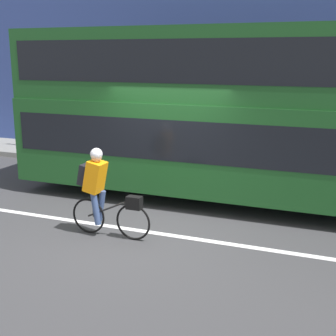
% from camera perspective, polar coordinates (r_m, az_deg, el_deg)
% --- Properties ---
extents(ground_plane, '(80.00, 80.00, 0.00)m').
position_cam_1_polar(ground_plane, '(8.49, -3.22, -7.83)').
color(ground_plane, '#38383A').
extents(road_center_line, '(50.00, 0.14, 0.01)m').
position_cam_1_polar(road_center_line, '(8.53, -3.08, -7.68)').
color(road_center_line, silver).
rests_on(road_center_line, ground_plane).
extents(sidewalk_curb, '(60.00, 2.02, 0.15)m').
position_cam_1_polar(sidewalk_curb, '(13.18, 6.34, 0.30)').
color(sidewalk_curb, gray).
rests_on(sidewalk_curb, ground_plane).
extents(bus, '(9.81, 2.48, 3.65)m').
position_cam_1_polar(bus, '(9.90, 9.20, 7.29)').
color(bus, black).
rests_on(bus, ground_plane).
extents(cyclist_on_bike, '(1.52, 0.32, 1.56)m').
position_cam_1_polar(cyclist_on_bike, '(8.17, -8.17, -2.54)').
color(cyclist_on_bike, black).
rests_on(cyclist_on_bike, ground_plane).
extents(street_sign_post, '(0.36, 0.09, 2.68)m').
position_cam_1_polar(street_sign_post, '(15.52, -15.79, 7.75)').
color(street_sign_post, '#59595B').
rests_on(street_sign_post, sidewalk_curb).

